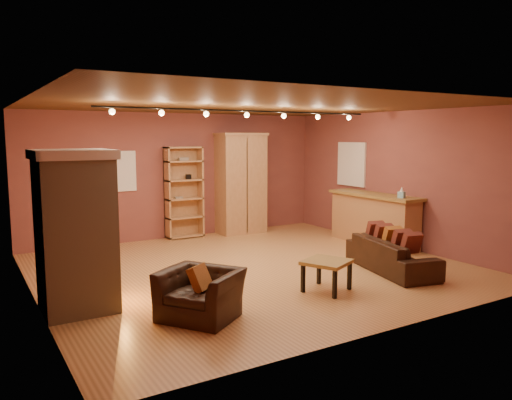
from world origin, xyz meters
TOP-DOWN VIEW (x-y plane):
  - floor at (0.00, 0.00)m, footprint 7.00×7.00m
  - ceiling at (0.00, 0.00)m, footprint 7.00×7.00m
  - back_wall at (0.00, 3.25)m, footprint 7.00×0.02m
  - left_wall at (-3.50, 0.00)m, footprint 0.02×6.50m
  - right_wall at (3.50, 0.00)m, footprint 0.02×6.50m
  - fireplace at (-3.04, -0.60)m, footprint 1.01×0.98m
  - back_window at (-1.30, 3.23)m, footprint 0.56×0.04m
  - bookcase at (0.03, 3.14)m, footprint 0.84×0.33m
  - armoire at (1.42, 2.95)m, footprint 1.16×0.66m
  - bar_counter at (3.20, 0.36)m, footprint 0.61×2.27m
  - tissue_box at (3.15, -0.43)m, footprint 0.17×0.17m
  - right_window at (3.47, 1.40)m, footprint 0.05×0.90m
  - loveseat at (1.94, -1.37)m, footprint 0.98×1.97m
  - armchair at (-1.79, -1.71)m, footprint 1.05×1.13m
  - coffee_table at (0.28, -1.67)m, footprint 0.81×0.81m
  - track_rail at (0.00, 0.20)m, footprint 5.20×0.09m

SIDE VIEW (x-z plane):
  - floor at x=0.00m, z-range 0.00..0.00m
  - loveseat at x=1.94m, z-range 0.00..0.78m
  - coffee_table at x=0.28m, z-range 0.16..0.63m
  - armchair at x=-1.79m, z-range 0.00..0.83m
  - bar_counter at x=3.20m, z-range 0.01..1.09m
  - bookcase at x=0.03m, z-range 0.02..2.08m
  - fireplace at x=-3.04m, z-range 0.00..2.12m
  - tissue_box at x=3.15m, z-range 1.06..1.29m
  - armoire at x=1.42m, z-range 0.00..2.37m
  - back_wall at x=0.00m, z-range 0.00..2.80m
  - left_wall at x=-3.50m, z-range 0.00..2.80m
  - right_wall at x=3.50m, z-range 0.00..2.80m
  - back_window at x=-1.30m, z-range 1.12..1.98m
  - right_window at x=3.47m, z-range 1.15..2.15m
  - track_rail at x=0.00m, z-range 2.62..2.75m
  - ceiling at x=0.00m, z-range 2.80..2.80m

